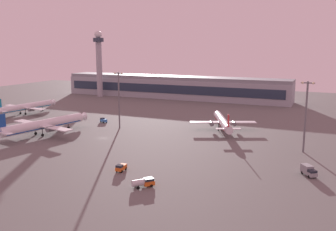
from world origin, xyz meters
TOP-DOWN VIEW (x-y plane):
  - ground_plane at (0.00, 0.00)m, footprint 416.00×416.00m
  - terminal_building at (-22.94, 127.47)m, footprint 173.56×22.40m
  - control_tower at (-76.93, 110.21)m, footprint 8.00×8.00m
  - airplane_mid_apron at (-27.54, -5.40)m, footprint 36.23×46.26m
  - airplane_near_gate at (-73.20, 30.08)m, footprint 32.21×41.29m
  - airplane_taxiway_distant at (41.53, 36.43)m, footprint 29.39×37.21m
  - baggage_tractor at (-18.51, 27.79)m, footprint 4.58×3.59m
  - maintenance_van at (28.65, -32.74)m, footprint 2.10×4.19m
  - catering_truck at (82.12, -13.31)m, footprint 5.25×5.94m
  - fuel_truck at (41.25, -41.54)m, footprint 5.77×6.09m
  - apron_light_central at (78.78, 12.54)m, footprint 4.80×0.90m
  - apron_light_west at (-4.26, 20.13)m, footprint 4.80×0.90m

SIDE VIEW (x-z plane):
  - ground_plane at x=0.00m, z-range 0.00..0.00m
  - baggage_tractor at x=-18.51m, z-range 0.05..2.30m
  - maintenance_van at x=28.65m, z-range 0.05..2.30m
  - fuel_truck at x=41.25m, z-range 0.19..2.54m
  - catering_truck at x=82.12m, z-range 0.05..3.10m
  - airplane_taxiway_distant at x=41.53m, z-range -1.23..8.87m
  - airplane_near_gate at x=-73.20m, z-range -1.29..9.30m
  - airplane_mid_apron at x=-27.54m, z-range -1.46..10.50m
  - terminal_building at x=-22.94m, z-range -0.11..16.29m
  - apron_light_central at x=78.78m, z-range 1.84..27.89m
  - apron_light_west at x=-4.26m, z-range 1.85..28.39m
  - control_tower at x=-76.93m, z-range 3.43..53.35m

